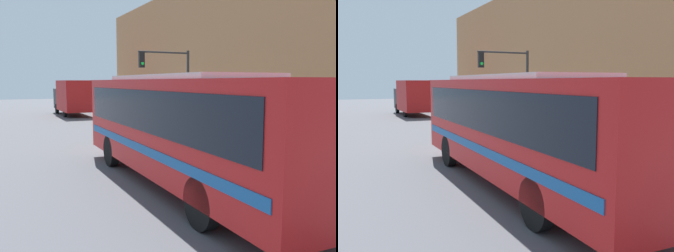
{
  "view_description": "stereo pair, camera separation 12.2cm",
  "coord_description": "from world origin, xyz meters",
  "views": [
    {
      "loc": [
        -5.7,
        -8.57,
        3.01
      ],
      "look_at": [
        0.22,
        3.77,
        1.38
      ],
      "focal_mm": 40.0,
      "sensor_mm": 36.0,
      "label": 1
    },
    {
      "loc": [
        -5.59,
        -8.63,
        3.01
      ],
      "look_at": [
        0.22,
        3.77,
        1.38
      ],
      "focal_mm": 40.0,
      "sensor_mm": 36.0,
      "label": 2
    }
  ],
  "objects": [
    {
      "name": "delivery_truck",
      "position": [
        1.11,
        25.52,
        1.69
      ],
      "size": [
        2.32,
        7.09,
        3.11
      ],
      "color": "#B21919",
      "rests_on": "ground_plane"
    },
    {
      "name": "city_bus",
      "position": [
        -0.78,
        0.77,
        1.87
      ],
      "size": [
        2.61,
        11.02,
        3.2
      ],
      "rotation": [
        0.0,
        0.0,
        -0.01
      ],
      "color": "red",
      "rests_on": "ground_plane"
    },
    {
      "name": "traffic_light_pole",
      "position": [
        4.06,
        11.48,
        3.4
      ],
      "size": [
        3.28,
        0.35,
        4.73
      ],
      "color": "#2D2D2D",
      "rests_on": "sidewalk"
    },
    {
      "name": "sidewalk",
      "position": [
        5.85,
        20.0,
        0.06
      ],
      "size": [
        2.7,
        70.0,
        0.12
      ],
      "color": "#B7B2A8",
      "rests_on": "ground_plane"
    },
    {
      "name": "parking_meter",
      "position": [
        5.1,
        10.36,
        1.03
      ],
      "size": [
        0.14,
        0.14,
        1.34
      ],
      "color": "#2D2D2D",
      "rests_on": "sidewalk"
    },
    {
      "name": "building_facade",
      "position": [
        10.2,
        16.18,
        4.92
      ],
      "size": [
        6.0,
        30.35,
        9.84
      ],
      "color": "#B27A4C",
      "rests_on": "ground_plane"
    },
    {
      "name": "pedestrian_near_corner",
      "position": [
        6.45,
        8.73,
        0.97
      ],
      "size": [
        0.34,
        0.34,
        1.66
      ],
      "color": "#23283D",
      "rests_on": "sidewalk"
    },
    {
      "name": "ground_plane",
      "position": [
        0.0,
        0.0,
        0.0
      ],
      "size": [
        120.0,
        120.0,
        0.0
      ],
      "primitive_type": "plane",
      "color": "#515156"
    },
    {
      "name": "fire_hydrant",
      "position": [
        5.1,
        3.85,
        0.49
      ],
      "size": [
        0.23,
        0.31,
        0.74
      ],
      "color": "gold",
      "rests_on": "sidewalk"
    }
  ]
}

